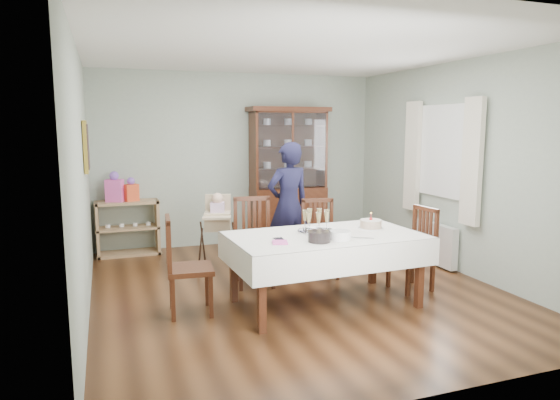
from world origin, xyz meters
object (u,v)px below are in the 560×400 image
sideboard (128,228)px  china_cabinet (288,174)px  chair_far_right (320,254)px  gift_bag_pink (115,188)px  high_chair (218,240)px  gift_bag_orange (131,190)px  dining_table (325,269)px  chair_far_left (254,259)px  chair_end_left (188,285)px  champagne_tray (316,226)px  chair_end_right (412,265)px  woman (288,205)px  birthday_cake (371,224)px

sideboard → china_cabinet: bearing=-0.5°
chair_far_right → gift_bag_pink: 3.13m
sideboard → chair_far_right: size_ratio=0.94×
high_chair → gift_bag_orange: 1.65m
china_cabinet → gift_bag_pink: (-2.66, 0.00, -0.13)m
dining_table → chair_far_left: (-0.51, 0.91, -0.08)m
sideboard → gift_bag_orange: size_ratio=2.60×
sideboard → chair_end_left: chair_end_left is taller
chair_end_left → champagne_tray: champagne_tray is taller
chair_end_right → gift_bag_pink: bearing=-136.0°
chair_far_left → gift_bag_pink: bearing=135.9°
china_cabinet → woman: china_cabinet is taller
sideboard → chair_end_left: 2.68m
champagne_tray → china_cabinet: bearing=75.7°
gift_bag_pink → dining_table: bearing=-54.7°
gift_bag_pink → chair_far_left: bearing=-52.1°
dining_table → chair_end_right: (1.16, 0.13, -0.10)m
champagne_tray → birthday_cake: bearing=-2.9°
dining_table → chair_far_right: (0.37, 0.96, -0.10)m
champagne_tray → gift_bag_pink: gift_bag_pink is taller
china_cabinet → chair_far_right: size_ratio=2.26×
champagne_tray → chair_far_right: bearing=63.1°
woman → high_chair: bearing=-19.9°
chair_end_right → champagne_tray: (-1.21, -0.01, 0.55)m
sideboard → champagne_tray: size_ratio=2.25×
sideboard → chair_end_left: size_ratio=0.91×
chair_end_left → high_chair: high_chair is taller
chair_far_right → woman: size_ratio=0.57×
high_chair → champagne_tray: (0.73, -1.54, 0.43)m
birthday_cake → gift_bag_orange: gift_bag_orange is taller
chair_end_right → high_chair: (-1.94, 1.54, 0.12)m
chair_end_right → gift_bag_pink: gift_bag_pink is taller
champagne_tray → gift_bag_orange: (-1.74, 2.72, 0.12)m
china_cabinet → champagne_tray: bearing=-104.3°
chair_far_left → chair_end_left: size_ratio=1.04×
sideboard → birthday_cake: 3.72m
champagne_tray → gift_bag_orange: 3.23m
gift_bag_pink → gift_bag_orange: bearing=0.0°
high_chair → birthday_cake: bearing=-33.3°
chair_end_left → woman: (1.54, 1.27, 0.54)m
dining_table → high_chair: 1.84m
chair_far_right → chair_far_left: bearing=-166.3°
chair_end_left → birthday_cake: (1.99, -0.14, 0.51)m
dining_table → chair_end_left: 1.42m
chair_far_right → sideboard: bearing=149.8°
china_cabinet → gift_bag_pink: bearing=180.0°
dining_table → chair_end_left: bearing=170.5°
chair_end_right → chair_end_left: bearing=-97.7°
high_chair → gift_bag_orange: (-1.01, 1.18, 0.56)m
high_chair → woman: bearing=5.5°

